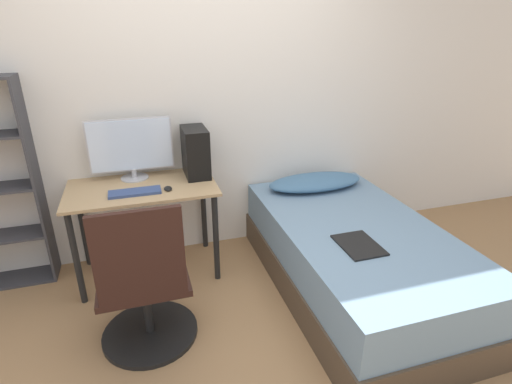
% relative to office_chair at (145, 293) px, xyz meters
% --- Properties ---
extents(ground_plane, '(14.00, 14.00, 0.00)m').
position_rel_office_chair_xyz_m(ground_plane, '(0.56, -0.38, -0.37)').
color(ground_plane, '#9E754C').
extents(wall_back, '(8.00, 0.05, 2.50)m').
position_rel_office_chair_xyz_m(wall_back, '(0.56, 1.12, 0.88)').
color(wall_back, silver).
rests_on(wall_back, ground_plane).
extents(desk, '(1.07, 0.61, 0.73)m').
position_rel_office_chair_xyz_m(desk, '(0.05, 0.79, 0.25)').
color(desk, tan).
rests_on(desk, ground_plane).
extents(office_chair, '(0.59, 0.59, 0.98)m').
position_rel_office_chair_xyz_m(office_chair, '(0.00, 0.00, 0.00)').
color(office_chair, black).
rests_on(office_chair, ground_plane).
extents(bed, '(1.08, 1.95, 0.53)m').
position_rel_office_chair_xyz_m(bed, '(1.47, 0.12, -0.11)').
color(bed, '#4C3D2D').
rests_on(bed, ground_plane).
extents(pillow, '(0.82, 0.36, 0.11)m').
position_rel_office_chair_xyz_m(pillow, '(1.47, 0.84, 0.21)').
color(pillow, teal).
rests_on(pillow, bed).
extents(magazine, '(0.24, 0.32, 0.01)m').
position_rel_office_chair_xyz_m(magazine, '(1.33, -0.13, 0.16)').
color(magazine, black).
rests_on(magazine, bed).
extents(monitor, '(0.61, 0.21, 0.46)m').
position_rel_office_chair_xyz_m(monitor, '(0.01, 0.98, 0.61)').
color(monitor, '#B7B7BC').
rests_on(monitor, desk).
extents(keyboard, '(0.36, 0.13, 0.02)m').
position_rel_office_chair_xyz_m(keyboard, '(0.00, 0.67, 0.37)').
color(keyboard, '#33477A').
rests_on(keyboard, desk).
extents(pc_tower, '(0.18, 0.32, 0.37)m').
position_rel_office_chair_xyz_m(pc_tower, '(0.48, 0.91, 0.55)').
color(pc_tower, black).
rests_on(pc_tower, desk).
extents(mouse, '(0.06, 0.09, 0.02)m').
position_rel_office_chair_xyz_m(mouse, '(0.23, 0.67, 0.37)').
color(mouse, black).
rests_on(mouse, desk).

